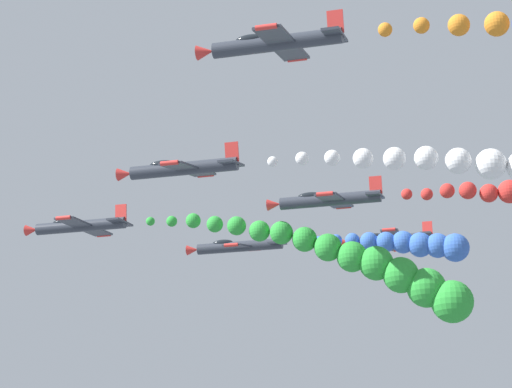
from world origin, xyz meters
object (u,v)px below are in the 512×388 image
at_px(airplane_right_inner, 238,246).
at_px(airplane_left_outer, 328,200).
at_px(airplane_lead, 79,226).
at_px(airplane_trailing, 389,239).
at_px(airplane_left_inner, 182,168).
at_px(airplane_right_outer, 274,43).

distance_m(airplane_right_inner, airplane_left_outer, 17.73).
distance_m(airplane_lead, airplane_right_inner, 17.18).
relative_size(airplane_lead, airplane_trailing, 1.00).
height_order(airplane_right_inner, airplane_trailing, airplane_trailing).
bearing_deg(airplane_left_inner, airplane_right_inner, 5.11).
xyz_separation_m(airplane_left_inner, airplane_right_outer, (-12.43, -10.85, 3.65)).
bearing_deg(airplane_left_outer, airplane_right_outer, -177.61).
bearing_deg(airplane_lead, airplane_trailing, -47.35).
relative_size(airplane_right_inner, airplane_trailing, 1.00).
distance_m(airplane_right_inner, airplane_trailing, 18.93).
relative_size(airplane_lead, airplane_left_outer, 1.00).
height_order(airplane_right_outer, airplane_trailing, airplane_right_outer).
xyz_separation_m(airplane_lead, airplane_right_outer, (-24.44, -25.30, 3.86)).
bearing_deg(airplane_right_outer, airplane_trailing, -1.24).
bearing_deg(airplane_right_outer, airplane_lead, 45.99).
xyz_separation_m(airplane_lead, airplane_left_outer, (-1.06, -24.32, 0.19)).
distance_m(airplane_lead, airplane_trailing, 35.99).
distance_m(airplane_lead, airplane_right_outer, 35.38).
distance_m(airplane_lead, airplane_left_inner, 18.79).
xyz_separation_m(airplane_right_inner, airplane_left_outer, (-13.04, -12.01, -0.14)).
relative_size(airplane_lead, airplane_right_outer, 1.00).
height_order(airplane_lead, airplane_left_inner, airplane_left_inner).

